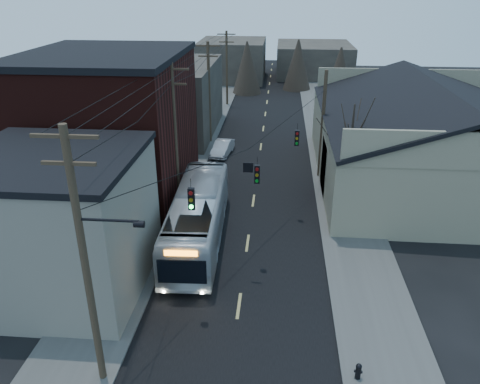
# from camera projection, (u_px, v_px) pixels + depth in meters

# --- Properties ---
(road_surface) EXTENTS (9.00, 110.00, 0.02)m
(road_surface) POSITION_uv_depth(u_px,v_px,m) (260.00, 154.00, 42.79)
(road_surface) COLOR black
(road_surface) RESTS_ON ground
(sidewalk_left) EXTENTS (4.00, 110.00, 0.12)m
(sidewalk_left) POSITION_uv_depth(u_px,v_px,m) (190.00, 151.00, 43.27)
(sidewalk_left) COLOR #474744
(sidewalk_left) RESTS_ON ground
(sidewalk_right) EXTENTS (4.00, 110.00, 0.12)m
(sidewalk_right) POSITION_uv_depth(u_px,v_px,m) (332.00, 155.00, 42.26)
(sidewalk_right) COLOR #474744
(sidewalk_right) RESTS_ON ground
(building_clapboard) EXTENTS (8.00, 8.00, 7.00)m
(building_clapboard) POSITION_uv_depth(u_px,v_px,m) (59.00, 226.00, 22.99)
(building_clapboard) COLOR gray
(building_clapboard) RESTS_ON ground
(building_brick) EXTENTS (10.00, 12.00, 10.00)m
(building_brick) POSITION_uv_depth(u_px,v_px,m) (111.00, 130.00, 32.43)
(building_brick) COLOR black
(building_brick) RESTS_ON ground
(building_left_far) EXTENTS (9.00, 14.00, 7.00)m
(building_left_far) POSITION_uv_depth(u_px,v_px,m) (170.00, 99.00, 47.52)
(building_left_far) COLOR #332D29
(building_left_far) RESTS_ON ground
(warehouse) EXTENTS (16.16, 20.60, 7.73)m
(warehouse) POSITION_uv_depth(u_px,v_px,m) (425.00, 148.00, 36.13)
(warehouse) COLOR #7E745C
(warehouse) RESTS_ON ground
(building_far_left) EXTENTS (10.00, 12.00, 6.00)m
(building_far_left) POSITION_uv_depth(u_px,v_px,m) (233.00, 60.00, 73.76)
(building_far_left) COLOR #332D29
(building_far_left) RESTS_ON ground
(building_far_right) EXTENTS (12.00, 14.00, 5.00)m
(building_far_right) POSITION_uv_depth(u_px,v_px,m) (313.00, 59.00, 77.49)
(building_far_right) COLOR #332D29
(building_far_right) RESTS_ON ground
(bare_tree) EXTENTS (0.40, 0.40, 7.20)m
(bare_tree) POSITION_uv_depth(u_px,v_px,m) (350.00, 156.00, 31.73)
(bare_tree) COLOR black
(bare_tree) RESTS_ON ground
(utility_lines) EXTENTS (11.24, 45.28, 10.50)m
(utility_lines) POSITION_uv_depth(u_px,v_px,m) (217.00, 117.00, 35.67)
(utility_lines) COLOR #382B1E
(utility_lines) RESTS_ON ground
(bus) EXTENTS (3.22, 11.92, 3.29)m
(bus) POSITION_uv_depth(u_px,v_px,m) (198.00, 217.00, 27.85)
(bus) COLOR #B5BCC2
(bus) RESTS_ON ground
(parked_car) EXTENTS (1.88, 4.06, 1.29)m
(parked_car) POSITION_uv_depth(u_px,v_px,m) (222.00, 148.00, 42.35)
(parked_car) COLOR #B7B9C0
(parked_car) RESTS_ON ground
(fire_hydrant) EXTENTS (0.34, 0.24, 0.71)m
(fire_hydrant) POSITION_uv_depth(u_px,v_px,m) (358.00, 371.00, 18.40)
(fire_hydrant) COLOR black
(fire_hydrant) RESTS_ON sidewalk_right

